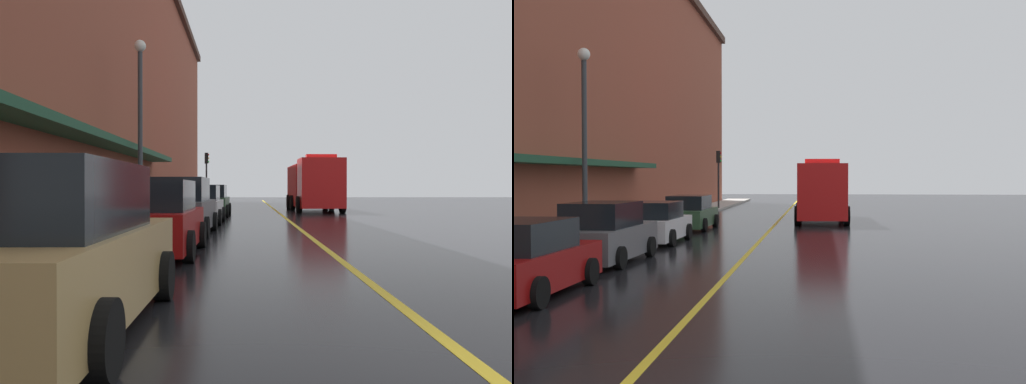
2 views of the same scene
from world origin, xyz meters
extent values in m
plane|color=black|center=(0.00, 25.00, 0.00)|extent=(112.00, 112.00, 0.00)
cube|color=#ADA8A0|center=(-6.20, 25.00, 0.07)|extent=(2.40, 70.00, 0.15)
cube|color=gold|center=(0.00, 25.00, 0.00)|extent=(0.16, 70.00, 0.01)
cube|color=#19472D|center=(-6.85, 16.00, 3.10)|extent=(1.20, 22.40, 0.24)
cube|color=maroon|center=(-3.97, 8.05, 0.58)|extent=(1.87, 4.31, 0.80)
cube|color=black|center=(-3.97, 7.83, 1.31)|extent=(1.67, 2.38, 0.66)
cylinder|color=black|center=(-4.89, 9.39, 0.32)|extent=(0.22, 0.64, 0.64)
cylinder|color=black|center=(-3.03, 9.38, 0.32)|extent=(0.22, 0.64, 0.64)
cylinder|color=black|center=(-3.05, 6.71, 0.32)|extent=(0.22, 0.64, 0.64)
cube|color=#595B60|center=(-4.01, 13.19, 0.62)|extent=(1.99, 4.47, 0.89)
cube|color=black|center=(-4.02, 12.97, 1.44)|extent=(1.74, 2.48, 0.73)
cylinder|color=black|center=(-4.91, 14.58, 0.32)|extent=(0.24, 0.65, 0.64)
cylinder|color=black|center=(-3.04, 14.53, 0.32)|extent=(0.24, 0.65, 0.64)
cylinder|color=black|center=(-4.99, 11.84, 0.32)|extent=(0.24, 0.65, 0.64)
cylinder|color=black|center=(-3.12, 11.79, 0.32)|extent=(0.24, 0.65, 0.64)
cube|color=silver|center=(-3.89, 18.57, 0.56)|extent=(1.84, 4.24, 0.78)
cube|color=black|center=(-3.89, 18.36, 1.27)|extent=(1.63, 2.34, 0.63)
cylinder|color=black|center=(-4.76, 19.89, 0.32)|extent=(0.23, 0.64, 0.64)
cylinder|color=black|center=(-2.97, 19.86, 0.32)|extent=(0.23, 0.64, 0.64)
cylinder|color=black|center=(-4.81, 17.28, 0.32)|extent=(0.23, 0.64, 0.64)
cylinder|color=black|center=(-3.01, 17.25, 0.32)|extent=(0.23, 0.64, 0.64)
cube|color=#2D5133|center=(-3.86, 24.52, 0.58)|extent=(1.96, 4.42, 0.80)
cube|color=black|center=(-3.86, 24.30, 1.31)|extent=(1.74, 2.44, 0.66)
cylinder|color=black|center=(-4.79, 25.90, 0.32)|extent=(0.23, 0.64, 0.64)
cylinder|color=black|center=(-2.88, 25.86, 0.32)|extent=(0.23, 0.64, 0.64)
cylinder|color=black|center=(-4.84, 23.18, 0.32)|extent=(0.23, 0.64, 0.64)
cylinder|color=black|center=(-2.93, 23.15, 0.32)|extent=(0.23, 0.64, 0.64)
cube|color=red|center=(2.47, 27.40, 1.75)|extent=(2.58, 2.52, 2.91)
cube|color=red|center=(2.40, 32.02, 1.64)|extent=(2.63, 6.08, 2.68)
cube|color=red|center=(2.47, 27.40, 3.33)|extent=(1.79, 0.63, 0.24)
cylinder|color=black|center=(3.76, 27.51, 0.50)|extent=(0.31, 1.00, 1.00)
cylinder|color=black|center=(1.18, 27.47, 0.50)|extent=(0.31, 1.00, 1.00)
cylinder|color=black|center=(3.70, 31.29, 0.50)|extent=(0.31, 1.00, 1.00)
cylinder|color=black|center=(1.12, 31.25, 0.50)|extent=(0.31, 1.00, 1.00)
cylinder|color=black|center=(3.67, 33.73, 0.50)|extent=(0.31, 1.00, 1.00)
cylinder|color=black|center=(1.09, 33.69, 0.50)|extent=(0.31, 1.00, 1.00)
cylinder|color=#4C4C51|center=(-5.35, 14.61, 0.68)|extent=(0.07, 0.07, 1.05)
cube|color=black|center=(-5.35, 14.61, 1.34)|extent=(0.14, 0.18, 0.28)
cylinder|color=#4C4C51|center=(-5.35, 13.84, 0.68)|extent=(0.07, 0.07, 1.05)
cube|color=black|center=(-5.35, 13.84, 1.34)|extent=(0.14, 0.18, 0.28)
cylinder|color=#33383D|center=(-5.95, 16.52, 3.40)|extent=(0.18, 0.18, 6.50)
sphere|color=white|center=(-5.95, 16.52, 6.87)|extent=(0.44, 0.44, 0.44)
cylinder|color=#232326|center=(-5.30, 41.33, 1.85)|extent=(0.14, 0.14, 3.40)
cube|color=black|center=(-5.30, 41.33, 4.00)|extent=(0.28, 0.36, 0.90)
sphere|color=red|center=(-5.14, 41.33, 4.30)|extent=(0.16, 0.16, 0.16)
sphere|color=gold|center=(-5.14, 41.33, 4.00)|extent=(0.16, 0.16, 0.16)
sphere|color=green|center=(-5.14, 41.33, 3.70)|extent=(0.16, 0.16, 0.16)
camera|label=1|loc=(-1.91, -3.79, 1.47)|focal=37.39mm
camera|label=2|loc=(2.40, -4.77, 2.58)|focal=43.37mm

